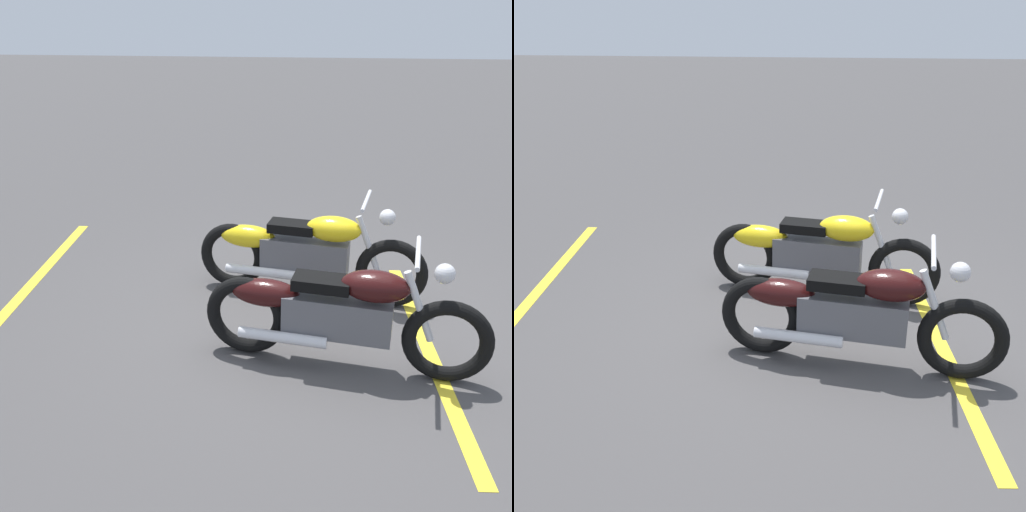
% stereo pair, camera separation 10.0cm
% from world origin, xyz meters
% --- Properties ---
extents(ground_plane, '(60.00, 60.00, 0.00)m').
position_xyz_m(ground_plane, '(0.00, 0.00, 0.00)').
color(ground_plane, '#474444').
extents(motorcycle_bright_foreground, '(2.22, 0.65, 1.04)m').
position_xyz_m(motorcycle_bright_foreground, '(0.16, -0.61, 0.46)').
color(motorcycle_bright_foreground, black).
rests_on(motorcycle_bright_foreground, ground).
extents(motorcycle_dark_foreground, '(2.22, 0.63, 1.04)m').
position_xyz_m(motorcycle_dark_foreground, '(-0.15, 0.60, 0.46)').
color(motorcycle_dark_foreground, black).
rests_on(motorcycle_dark_foreground, ground).
extents(parking_stripe_near, '(0.38, 3.20, 0.01)m').
position_xyz_m(parking_stripe_near, '(-0.93, 0.28, 0.00)').
color(parking_stripe_near, yellow).
rests_on(parking_stripe_near, ground).
extents(parking_stripe_mid, '(0.38, 3.20, 0.01)m').
position_xyz_m(parking_stripe_mid, '(2.95, -0.67, 0.00)').
color(parking_stripe_mid, yellow).
rests_on(parking_stripe_mid, ground).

